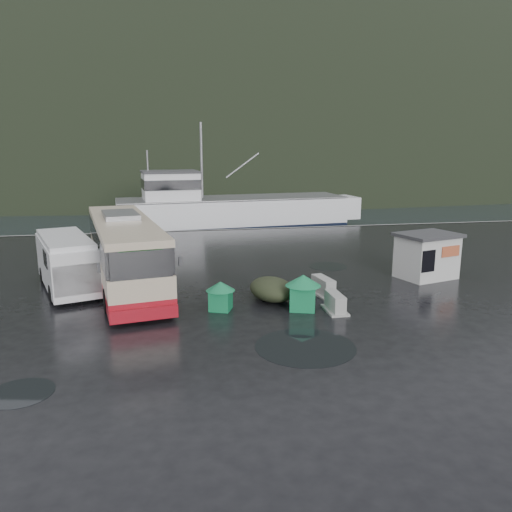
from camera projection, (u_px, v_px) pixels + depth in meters
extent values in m
plane|color=black|center=(215.00, 300.00, 23.61)|extent=(160.00, 160.00, 0.00)
cube|color=black|center=(171.00, 174.00, 129.21)|extent=(300.00, 180.00, 0.02)
cube|color=#999993|center=(191.00, 231.00, 42.81)|extent=(160.00, 0.60, 1.50)
ellipsoid|color=black|center=(185.00, 159.00, 265.39)|extent=(780.00, 540.00, 570.00)
cylinder|color=black|center=(305.00, 347.00, 18.11)|extent=(3.69, 3.69, 0.01)
cylinder|color=black|center=(20.00, 393.00, 14.72)|extent=(1.97, 1.97, 0.01)
cylinder|color=black|center=(328.00, 266.00, 30.19)|extent=(2.31, 2.31, 0.01)
cylinder|color=black|center=(304.00, 300.00, 23.52)|extent=(2.82, 2.82, 0.01)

